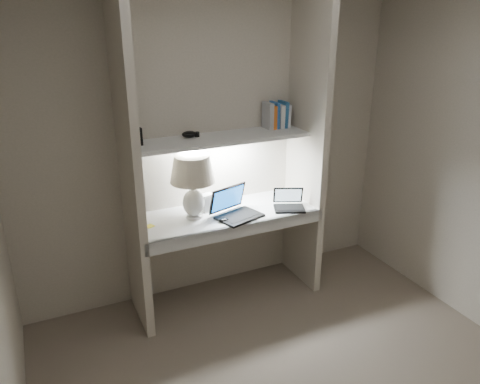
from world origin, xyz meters
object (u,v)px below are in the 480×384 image
laptop_netbook (289,204)px  speaker (207,203)px  laptop_main (235,210)px  table_lamp (193,176)px  book_row (276,115)px

laptop_netbook → speaker: 0.67m
laptop_main → laptop_netbook: laptop_main is taller
table_lamp → laptop_main: 0.43m
speaker → book_row: bearing=-8.3°
laptop_netbook → book_row: (0.04, 0.32, 0.66)m
table_lamp → book_row: size_ratio=2.33×
table_lamp → book_row: bearing=12.3°
table_lamp → speaker: (0.14, 0.08, -0.27)m
laptop_main → book_row: (0.50, 0.28, 0.64)m
book_row → speaker: bearing=-171.9°
table_lamp → laptop_netbook: bearing=-10.7°
table_lamp → laptop_netbook: size_ratio=1.64×
laptop_netbook → book_row: bearing=105.9°
table_lamp → book_row: (0.80, 0.18, 0.36)m
laptop_main → book_row: 0.86m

